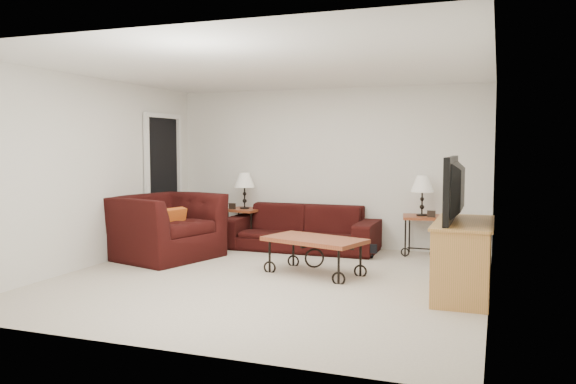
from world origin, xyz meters
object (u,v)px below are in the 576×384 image
(sofa, at_px, (301,228))
(backpack, at_px, (372,245))
(television, at_px, (463,189))
(armchair, at_px, (165,227))
(lamp_left, at_px, (245,191))
(lamp_right, at_px, (422,196))
(side_table_right, at_px, (421,235))
(tv_stand, at_px, (463,259))
(side_table_left, at_px, (245,226))
(coffee_table, at_px, (314,256))

(sofa, bearing_deg, backpack, -14.85)
(television, bearing_deg, armchair, -99.80)
(sofa, height_order, lamp_left, lamp_left)
(lamp_right, bearing_deg, armchair, -156.75)
(sofa, relative_size, side_table_right, 4.01)
(tv_stand, bearing_deg, side_table_left, 148.41)
(lamp_right, bearing_deg, coffee_table, -122.29)
(lamp_left, bearing_deg, side_table_left, 0.00)
(side_table_left, relative_size, side_table_right, 1.00)
(sofa, xyz_separation_m, side_table_left, (-1.02, 0.18, -0.05))
(sofa, distance_m, television, 3.28)
(armchair, bearing_deg, lamp_left, -5.61)
(lamp_left, distance_m, tv_stand, 4.16)
(lamp_left, bearing_deg, sofa, -9.96)
(side_table_left, xyz_separation_m, lamp_right, (2.82, 0.00, 0.58))
(side_table_left, xyz_separation_m, backpack, (2.19, -0.49, -0.09))
(sofa, height_order, side_table_left, sofa)
(sofa, distance_m, lamp_right, 1.88)
(lamp_right, relative_size, coffee_table, 0.48)
(side_table_right, relative_size, television, 0.49)
(side_table_left, height_order, lamp_left, lamp_left)
(side_table_left, bearing_deg, television, -31.73)
(sofa, bearing_deg, lamp_left, 170.04)
(lamp_left, relative_size, coffee_table, 0.48)
(coffee_table, height_order, television, television)
(tv_stand, height_order, backpack, tv_stand)
(lamp_left, xyz_separation_m, lamp_right, (2.82, 0.00, 0.00))
(sofa, bearing_deg, armchair, -141.39)
(lamp_left, bearing_deg, backpack, -12.59)
(armchair, bearing_deg, television, -83.76)
(side_table_right, bearing_deg, lamp_right, 0.00)
(television, bearing_deg, tv_stand, 90.00)
(lamp_left, bearing_deg, television, -31.73)
(coffee_table, bearing_deg, side_table_right, 57.71)
(coffee_table, xyz_separation_m, armchair, (-2.31, 0.27, 0.22))
(sofa, relative_size, coffee_table, 1.92)
(lamp_left, height_order, television, television)
(television, bearing_deg, backpack, -141.92)
(side_table_right, bearing_deg, backpack, -142.34)
(lamp_left, relative_size, armchair, 0.42)
(lamp_left, relative_size, tv_stand, 0.44)
(coffee_table, xyz_separation_m, backpack, (0.46, 1.24, -0.03))
(side_table_right, relative_size, tv_stand, 0.44)
(side_table_left, distance_m, tv_stand, 4.14)
(armchair, relative_size, tv_stand, 1.04)
(armchair, height_order, television, television)
(side_table_right, xyz_separation_m, tv_stand, (0.70, -2.17, 0.11))
(side_table_left, relative_size, coffee_table, 0.48)
(side_table_right, height_order, tv_stand, tv_stand)
(coffee_table, bearing_deg, tv_stand, -13.64)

